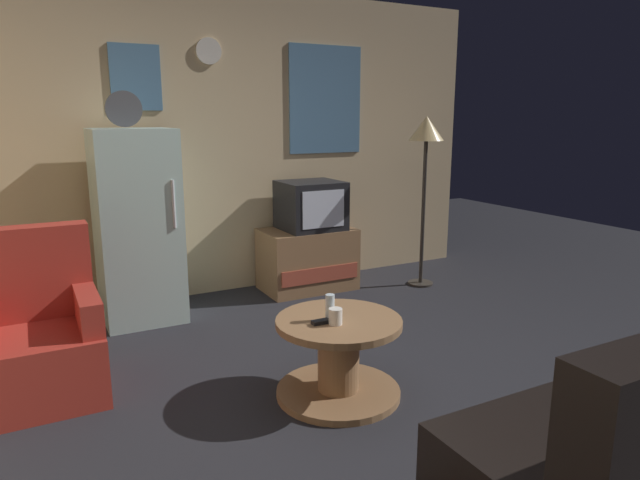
{
  "coord_description": "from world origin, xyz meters",
  "views": [
    {
      "loc": [
        -1.61,
        -2.46,
        1.59
      ],
      "look_at": [
        0.16,
        0.9,
        0.75
      ],
      "focal_mm": 31.57,
      "sensor_mm": 36.0,
      "label": 1
    }
  ],
  "objects_px": {
    "coffee_table": "(338,357)",
    "crt_tv": "(311,205)",
    "fridge": "(137,226)",
    "tv_stand": "(307,259)",
    "standing_lamp": "(426,142)",
    "mug_ceramic_white": "(335,316)",
    "remote_control": "(325,321)",
    "armchair": "(37,339)",
    "wine_glass": "(330,307)"
  },
  "relations": [
    {
      "from": "fridge",
      "to": "coffee_table",
      "type": "xyz_separation_m",
      "value": [
        0.75,
        -1.85,
        -0.52
      ]
    },
    {
      "from": "armchair",
      "to": "crt_tv",
      "type": "bearing_deg",
      "value": 25.28
    },
    {
      "from": "wine_glass",
      "to": "armchair",
      "type": "xyz_separation_m",
      "value": [
        -1.47,
        0.83,
        -0.21
      ]
    },
    {
      "from": "fridge",
      "to": "wine_glass",
      "type": "bearing_deg",
      "value": -69.25
    },
    {
      "from": "crt_tv",
      "to": "mug_ceramic_white",
      "type": "bearing_deg",
      "value": -113.32
    },
    {
      "from": "armchair",
      "to": "tv_stand",
      "type": "bearing_deg",
      "value": 25.64
    },
    {
      "from": "mug_ceramic_white",
      "to": "tv_stand",
      "type": "bearing_deg",
      "value": 67.55
    },
    {
      "from": "fridge",
      "to": "mug_ceramic_white",
      "type": "distance_m",
      "value": 2.05
    },
    {
      "from": "tv_stand",
      "to": "armchair",
      "type": "xyz_separation_m",
      "value": [
        -2.3,
        -1.1,
        0.05
      ]
    },
    {
      "from": "crt_tv",
      "to": "mug_ceramic_white",
      "type": "height_order",
      "value": "crt_tv"
    },
    {
      "from": "remote_control",
      "to": "armchair",
      "type": "distance_m",
      "value": 1.67
    },
    {
      "from": "coffee_table",
      "to": "wine_glass",
      "type": "distance_m",
      "value": 0.31
    },
    {
      "from": "coffee_table",
      "to": "wine_glass",
      "type": "relative_size",
      "value": 4.8
    },
    {
      "from": "coffee_table",
      "to": "mug_ceramic_white",
      "type": "distance_m",
      "value": 0.29
    },
    {
      "from": "crt_tv",
      "to": "coffee_table",
      "type": "bearing_deg",
      "value": -112.57
    },
    {
      "from": "tv_stand",
      "to": "standing_lamp",
      "type": "height_order",
      "value": "standing_lamp"
    },
    {
      "from": "armchair",
      "to": "standing_lamp",
      "type": "bearing_deg",
      "value": 12.13
    },
    {
      "from": "fridge",
      "to": "tv_stand",
      "type": "bearing_deg",
      "value": 3.21
    },
    {
      "from": "armchair",
      "to": "remote_control",
      "type": "bearing_deg",
      "value": -31.0
    },
    {
      "from": "tv_stand",
      "to": "armchair",
      "type": "height_order",
      "value": "armchair"
    },
    {
      "from": "coffee_table",
      "to": "crt_tv",
      "type": "bearing_deg",
      "value": 67.43
    },
    {
      "from": "standing_lamp",
      "to": "mug_ceramic_white",
      "type": "height_order",
      "value": "standing_lamp"
    },
    {
      "from": "standing_lamp",
      "to": "armchair",
      "type": "bearing_deg",
      "value": -167.87
    },
    {
      "from": "armchair",
      "to": "coffee_table",
      "type": "bearing_deg",
      "value": -28.7
    },
    {
      "from": "crt_tv",
      "to": "coffee_table",
      "type": "relative_size",
      "value": 0.75
    },
    {
      "from": "fridge",
      "to": "crt_tv",
      "type": "distance_m",
      "value": 1.56
    },
    {
      "from": "coffee_table",
      "to": "wine_glass",
      "type": "xyz_separation_m",
      "value": [
        -0.05,
        0.01,
        0.31
      ]
    },
    {
      "from": "fridge",
      "to": "crt_tv",
      "type": "xyz_separation_m",
      "value": [
        1.56,
        0.08,
        0.04
      ]
    },
    {
      "from": "crt_tv",
      "to": "mug_ceramic_white",
      "type": "distance_m",
      "value": 2.19
    },
    {
      "from": "standing_lamp",
      "to": "wine_glass",
      "type": "height_order",
      "value": "standing_lamp"
    },
    {
      "from": "tv_stand",
      "to": "coffee_table",
      "type": "height_order",
      "value": "tv_stand"
    },
    {
      "from": "fridge",
      "to": "wine_glass",
      "type": "relative_size",
      "value": 11.8
    },
    {
      "from": "wine_glass",
      "to": "remote_control",
      "type": "relative_size",
      "value": 1.0
    },
    {
      "from": "standing_lamp",
      "to": "crt_tv",
      "type": "bearing_deg",
      "value": 158.64
    },
    {
      "from": "crt_tv",
      "to": "standing_lamp",
      "type": "xyz_separation_m",
      "value": [
        0.99,
        -0.39,
        0.57
      ]
    },
    {
      "from": "wine_glass",
      "to": "mug_ceramic_white",
      "type": "distance_m",
      "value": 0.07
    },
    {
      "from": "fridge",
      "to": "coffee_table",
      "type": "bearing_deg",
      "value": -67.87
    },
    {
      "from": "fridge",
      "to": "mug_ceramic_white",
      "type": "xyz_separation_m",
      "value": [
        0.7,
        -1.91,
        -0.24
      ]
    },
    {
      "from": "mug_ceramic_white",
      "to": "remote_control",
      "type": "relative_size",
      "value": 0.6
    },
    {
      "from": "crt_tv",
      "to": "remote_control",
      "type": "relative_size",
      "value": 3.6
    },
    {
      "from": "standing_lamp",
      "to": "mug_ceramic_white",
      "type": "relative_size",
      "value": 17.67
    },
    {
      "from": "wine_glass",
      "to": "mug_ceramic_white",
      "type": "relative_size",
      "value": 1.67
    },
    {
      "from": "tv_stand",
      "to": "mug_ceramic_white",
      "type": "xyz_separation_m",
      "value": [
        -0.83,
        -2.0,
        0.23
      ]
    },
    {
      "from": "fridge",
      "to": "remote_control",
      "type": "bearing_deg",
      "value": -70.82
    },
    {
      "from": "standing_lamp",
      "to": "coffee_table",
      "type": "xyz_separation_m",
      "value": [
        -1.79,
        -1.55,
        -1.12
      ]
    },
    {
      "from": "tv_stand",
      "to": "coffee_table",
      "type": "relative_size",
      "value": 1.17
    },
    {
      "from": "tv_stand",
      "to": "wine_glass",
      "type": "relative_size",
      "value": 5.6
    },
    {
      "from": "coffee_table",
      "to": "remote_control",
      "type": "distance_m",
      "value": 0.27
    },
    {
      "from": "fridge",
      "to": "wine_glass",
      "type": "distance_m",
      "value": 1.99
    },
    {
      "from": "fridge",
      "to": "remote_control",
      "type": "distance_m",
      "value": 2.0
    }
  ]
}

